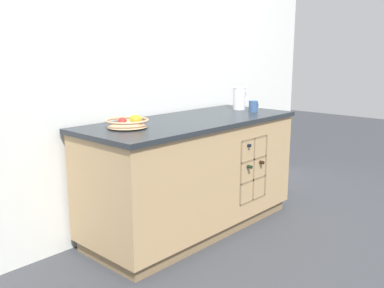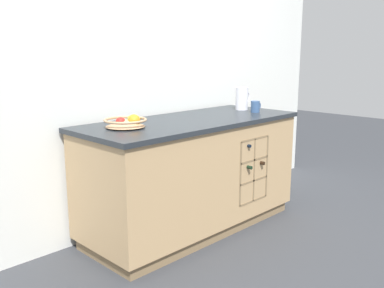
% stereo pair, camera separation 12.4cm
% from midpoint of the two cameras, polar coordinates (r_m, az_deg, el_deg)
% --- Properties ---
extents(ground_plane, '(14.00, 14.00, 0.00)m').
position_cam_midpoint_polar(ground_plane, '(3.56, -1.02, -11.07)').
color(ground_plane, '#383A3F').
extents(back_wall, '(4.40, 0.06, 2.55)m').
position_cam_midpoint_polar(back_wall, '(3.58, -6.07, 10.01)').
color(back_wall, silver).
rests_on(back_wall, ground_plane).
extents(kitchen_island, '(1.84, 0.76, 0.90)m').
position_cam_midpoint_polar(kitchen_island, '(3.41, -0.98, -4.02)').
color(kitchen_island, olive).
rests_on(kitchen_island, ground_plane).
extents(fruit_bowl, '(0.30, 0.30, 0.09)m').
position_cam_midpoint_polar(fruit_bowl, '(2.96, -9.71, 2.89)').
color(fruit_bowl, tan).
rests_on(fruit_bowl, kitchen_island).
extents(white_pitcher, '(0.17, 0.12, 0.20)m').
position_cam_midpoint_polar(white_pitcher, '(3.88, 5.43, 6.13)').
color(white_pitcher, white).
rests_on(white_pitcher, kitchen_island).
extents(ceramic_mug, '(0.12, 0.08, 0.10)m').
position_cam_midpoint_polar(ceramic_mug, '(3.74, 7.25, 5.01)').
color(ceramic_mug, '#385684').
rests_on(ceramic_mug, kitchen_island).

